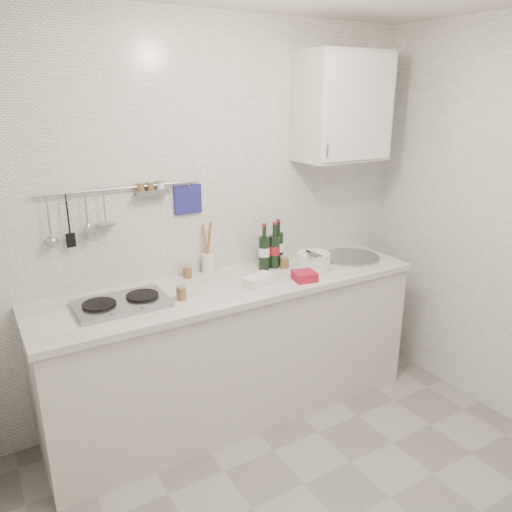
{
  "coord_description": "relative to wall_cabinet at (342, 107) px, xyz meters",
  "views": [
    {
      "loc": [
        -1.35,
        -1.45,
        2.04
      ],
      "look_at": [
        0.04,
        0.9,
        1.14
      ],
      "focal_mm": 35.0,
      "sensor_mm": 36.0,
      "label": 1
    }
  ],
  "objects": [
    {
      "name": "back_wall",
      "position": [
        -0.9,
        0.18,
        -0.7
      ],
      "size": [
        3.0,
        0.02,
        2.5
      ],
      "primitive_type": "cube",
      "color": "silver",
      "rests_on": "floor"
    },
    {
      "name": "utensil_crock",
      "position": [
        -0.95,
        0.13,
        -0.95
      ],
      "size": [
        0.08,
        0.08,
        0.34
      ],
      "rotation": [
        0.0,
        0.0,
        0.31
      ],
      "color": "white",
      "rests_on": "counter"
    },
    {
      "name": "wall_cabinet",
      "position": [
        0.0,
        0.0,
        0.0
      ],
      "size": [
        0.6,
        0.38,
        0.7
      ],
      "color": "beige",
      "rests_on": "back_wall"
    },
    {
      "name": "jar_d",
      "position": [
        -1.28,
        -0.2,
        -0.99
      ],
      "size": [
        0.06,
        0.06,
        0.08
      ],
      "rotation": [
        0.0,
        0.0,
        -0.03
      ],
      "color": "brown",
      "rests_on": "counter"
    },
    {
      "name": "wine_bottles",
      "position": [
        -0.53,
        0.01,
        -0.87
      ],
      "size": [
        0.21,
        0.12,
        0.31
      ],
      "rotation": [
        0.0,
        0.0,
        0.31
      ],
      "color": "black",
      "rests_on": "counter"
    },
    {
      "name": "wall_rail",
      "position": [
        -1.5,
        0.15,
        -0.52
      ],
      "size": [
        0.98,
        0.09,
        0.34
      ],
      "color": "#93969B",
      "rests_on": "back_wall"
    },
    {
      "name": "jar_a",
      "position": [
        -1.11,
        0.11,
        -0.99
      ],
      "size": [
        0.06,
        0.06,
        0.08
      ],
      "rotation": [
        0.0,
        0.0,
        -0.29
      ],
      "color": "brown",
      "rests_on": "counter"
    },
    {
      "name": "plate_stack_hob",
      "position": [
        -1.68,
        -0.08,
        -1.02
      ],
      "size": [
        0.24,
        0.24,
        0.02
      ],
      "rotation": [
        0.0,
        0.0,
        0.26
      ],
      "color": "#4D59AF",
      "rests_on": "counter"
    },
    {
      "name": "jar_b",
      "position": [
        -0.52,
        0.04,
        -0.98
      ],
      "size": [
        0.07,
        0.07,
        0.1
      ],
      "rotation": [
        0.0,
        0.0,
        -0.43
      ],
      "color": "brown",
      "rests_on": "counter"
    },
    {
      "name": "plate_stack_sink",
      "position": [
        -0.32,
        -0.15,
        -0.98
      ],
      "size": [
        0.28,
        0.27,
        0.11
      ],
      "rotation": [
        0.0,
        0.0,
        -0.21
      ],
      "color": "white",
      "rests_on": "counter"
    },
    {
      "name": "strawberry_punnet",
      "position": [
        -0.5,
        -0.31,
        -1.0
      ],
      "size": [
        0.16,
        0.16,
        0.06
      ],
      "primitive_type": "cube",
      "rotation": [
        0.0,
        0.0,
        -0.22
      ],
      "color": "#B81431",
      "rests_on": "counter"
    },
    {
      "name": "butter_dish",
      "position": [
        -0.78,
        -0.23,
        -1.0
      ],
      "size": [
        0.22,
        0.16,
        0.06
      ],
      "primitive_type": "cube",
      "rotation": [
        0.0,
        0.0,
        0.32
      ],
      "color": "white",
      "rests_on": "counter"
    },
    {
      "name": "counter",
      "position": [
        -0.89,
        -0.12,
        -1.52
      ],
      "size": [
        2.44,
        0.64,
        0.96
      ],
      "color": "beige",
      "rests_on": "floor"
    },
    {
      "name": "jar_c",
      "position": [
        -0.47,
        -0.05,
        -0.99
      ],
      "size": [
        0.06,
        0.06,
        0.08
      ],
      "rotation": [
        0.0,
        0.0,
        -0.26
      ],
      "color": "brown",
      "rests_on": "counter"
    }
  ]
}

